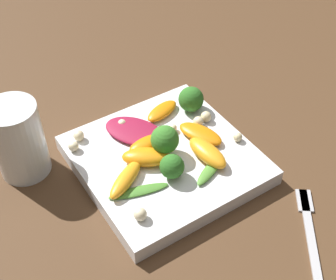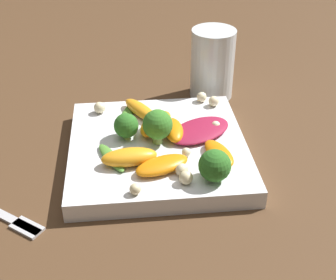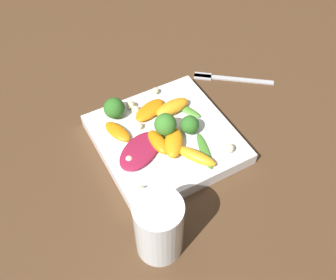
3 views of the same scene
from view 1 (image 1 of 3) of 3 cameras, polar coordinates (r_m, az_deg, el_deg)
The scene contains 24 objects.
ground_plane at distance 0.71m, azimuth -0.37°, elevation -3.13°, with size 2.40×2.40×0.00m, color #4C331E.
plate at distance 0.70m, azimuth -0.38°, elevation -2.41°, with size 0.24×0.24×0.03m.
drinking_glass at distance 0.70m, azimuth -17.78°, elevation -0.01°, with size 0.07×0.07×0.12m.
fork at distance 0.66m, azimuth 16.87°, elevation -10.28°, with size 0.15×0.12×0.01m.
radicchio_leaf_0 at distance 0.72m, azimuth -4.07°, elevation 1.08°, with size 0.11×0.10×0.01m.
orange_segment_0 at distance 0.75m, azimuth -0.72°, elevation 3.56°, with size 0.05×0.07×0.01m.
orange_segment_1 at distance 0.69m, azimuth -2.52°, elevation -0.48°, with size 0.03×0.06×0.02m.
orange_segment_2 at distance 0.65m, azimuth -5.16°, elevation -4.74°, with size 0.06×0.08×0.02m.
orange_segment_3 at distance 0.67m, azimuth -2.53°, elevation -2.24°, with size 0.07×0.08×0.02m.
orange_segment_4 at distance 0.71m, azimuth 3.93°, elevation 0.80°, with size 0.08×0.06×0.02m.
orange_segment_5 at distance 0.68m, azimuth 4.83°, elevation -1.56°, with size 0.08×0.04×0.02m.
broccoli_floret_0 at distance 0.75m, azimuth 2.82°, elevation 4.97°, with size 0.04×0.04×0.04m.
broccoli_floret_1 at distance 0.67m, azimuth -0.64°, elevation -0.16°, with size 0.04×0.04×0.05m.
broccoli_floret_2 at distance 0.64m, azimuth 0.49°, elevation -3.26°, with size 0.03×0.03×0.04m.
arugula_sprig_0 at distance 0.64m, azimuth -3.60°, elevation -6.24°, with size 0.04×0.09×0.00m.
arugula_sprig_1 at distance 0.67m, azimuth 5.22°, elevation -3.58°, with size 0.04×0.07×0.01m.
macadamia_nut_0 at distance 0.74m, azimuth 4.64°, elevation 2.86°, with size 0.02×0.02×0.02m.
macadamia_nut_1 at distance 0.71m, azimuth 8.49°, elevation 0.36°, with size 0.01×0.01×0.01m.
macadamia_nut_2 at distance 0.73m, azimuth -5.62°, elevation 2.02°, with size 0.01×0.01×0.01m.
macadamia_nut_3 at distance 0.73m, azimuth 3.73°, elevation 2.27°, with size 0.02×0.02×0.02m.
macadamia_nut_4 at distance 0.61m, azimuth -3.42°, elevation -9.03°, with size 0.02×0.02×0.02m.
macadamia_nut_5 at distance 0.70m, azimuth -11.45°, elevation -0.75°, with size 0.02×0.02×0.02m.
macadamia_nut_6 at distance 0.72m, azimuth 0.61°, elevation 1.48°, with size 0.01×0.01×0.01m.
macadamia_nut_7 at distance 0.72m, azimuth -10.83°, elevation 0.53°, with size 0.02×0.02×0.02m.
Camera 1 is at (-0.41, 0.26, 0.52)m, focal length 50.00 mm.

